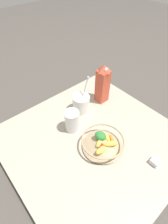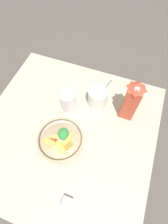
{
  "view_description": "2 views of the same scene",
  "coord_description": "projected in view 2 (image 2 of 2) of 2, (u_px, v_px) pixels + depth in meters",
  "views": [
    {
      "loc": [
        -0.43,
        -0.42,
        0.88
      ],
      "look_at": [
        0.07,
        0.16,
        0.1
      ],
      "focal_mm": 28.0,
      "sensor_mm": 36.0,
      "label": 1
    },
    {
      "loc": [
        0.22,
        -0.32,
        0.93
      ],
      "look_at": [
        0.06,
        0.11,
        0.11
      ],
      "focal_mm": 28.0,
      "sensor_mm": 36.0,
      "label": 2
    }
  ],
  "objects": [
    {
      "name": "fruit_bowl",
      "position": [
        60.0,
        140.0,
        0.88
      ],
      "size": [
        0.24,
        0.24,
        0.09
      ],
      "color": "tan",
      "rests_on": "countertop"
    },
    {
      "name": "milk_carton",
      "position": [
        132.0,
        100.0,
        0.88
      ],
      "size": [
        0.07,
        0.07,
        0.28
      ],
      "color": "#CC4C33",
      "rests_on": "countertop"
    },
    {
      "name": "ground_plane",
      "position": [
        67.0,
        134.0,
        0.99
      ],
      "size": [
        6.0,
        6.0,
        0.0
      ],
      "primitive_type": "plane",
      "color": "#4C4742"
    },
    {
      "name": "spice_jar",
      "position": [
        67.0,
        203.0,
        0.77
      ],
      "size": [
        0.05,
        0.05,
        0.03
      ],
      "color": "silver",
      "rests_on": "countertop"
    },
    {
      "name": "drinking_cup",
      "position": [
        68.0,
        101.0,
        0.96
      ],
      "size": [
        0.09,
        0.09,
        0.14
      ],
      "color": "white",
      "rests_on": "countertop"
    },
    {
      "name": "yogurt_tub",
      "position": [
        98.0,
        97.0,
        0.98
      ],
      "size": [
        0.12,
        0.11,
        0.25
      ],
      "color": "white",
      "rests_on": "countertop"
    },
    {
      "name": "countertop",
      "position": [
        67.0,
        133.0,
        0.97
      ],
      "size": [
        0.95,
        0.95,
        0.04
      ],
      "color": "#B2A893",
      "rests_on": "ground_plane"
    }
  ]
}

